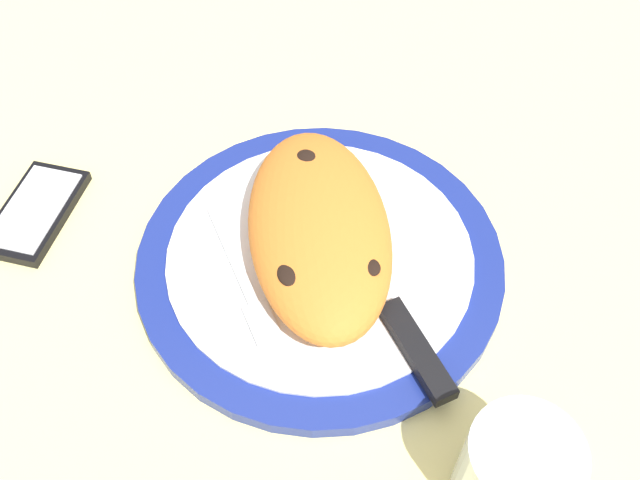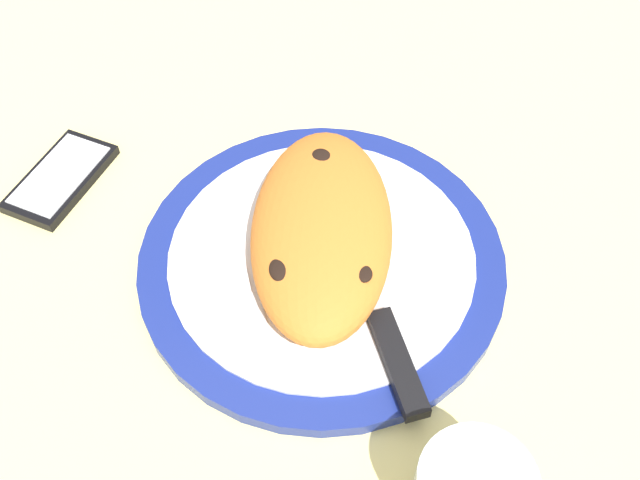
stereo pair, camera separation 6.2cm
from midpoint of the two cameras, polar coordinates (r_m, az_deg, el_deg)
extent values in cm
cube|color=#E5D684|center=(66.36, 2.68, -2.92)|extent=(150.00, 150.00, 3.00)
cylinder|color=navy|center=(64.56, 2.75, -1.81)|extent=(32.57, 32.57, 1.42)
cylinder|color=white|center=(63.86, 2.78, -1.36)|extent=(27.16, 27.16, 0.30)
ellipsoid|color=orange|center=(61.87, 3.23, 0.68)|extent=(23.41, 12.95, 5.61)
ellipsoid|color=black|center=(58.46, 0.47, -0.27)|extent=(1.76, 1.37, 0.60)
ellipsoid|color=black|center=(57.25, -0.02, -2.51)|extent=(2.92, 2.52, 0.93)
ellipsoid|color=black|center=(64.50, 3.21, 6.18)|extent=(3.07, 2.60, 0.93)
ellipsoid|color=black|center=(57.34, 6.42, -2.86)|extent=(1.75, 1.47, 0.60)
cube|color=silver|center=(64.30, -4.09, -0.41)|extent=(11.20, 3.60, 0.40)
cube|color=silver|center=(60.00, -2.65, -6.08)|extent=(4.41, 3.10, 0.40)
cube|color=silver|center=(64.02, 5.15, -0.85)|extent=(14.32, 5.55, 0.40)
cube|color=black|center=(57.99, 9.08, -9.75)|extent=(9.62, 4.54, 1.20)
cube|color=black|center=(74.50, -17.64, 4.51)|extent=(12.80, 10.06, 1.00)
cube|color=white|center=(74.09, -17.75, 4.81)|extent=(11.19, 8.68, 0.16)
camera|label=1|loc=(0.03, -87.13, 3.73)|focal=40.61mm
camera|label=2|loc=(0.03, 92.87, -3.73)|focal=40.61mm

